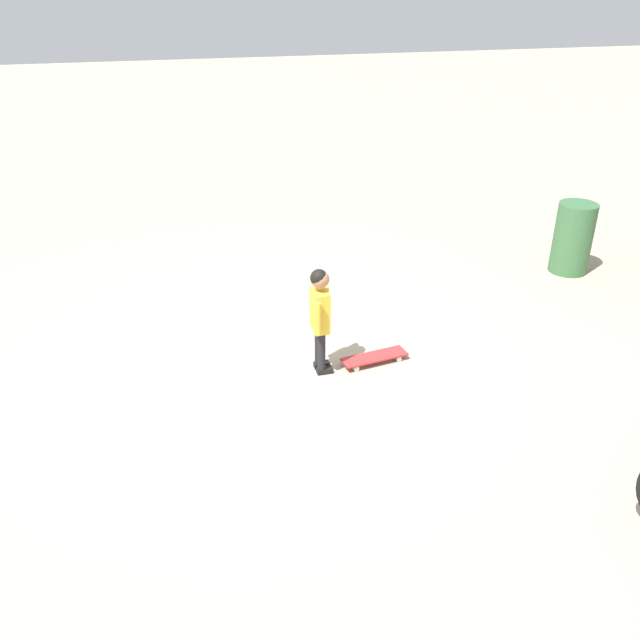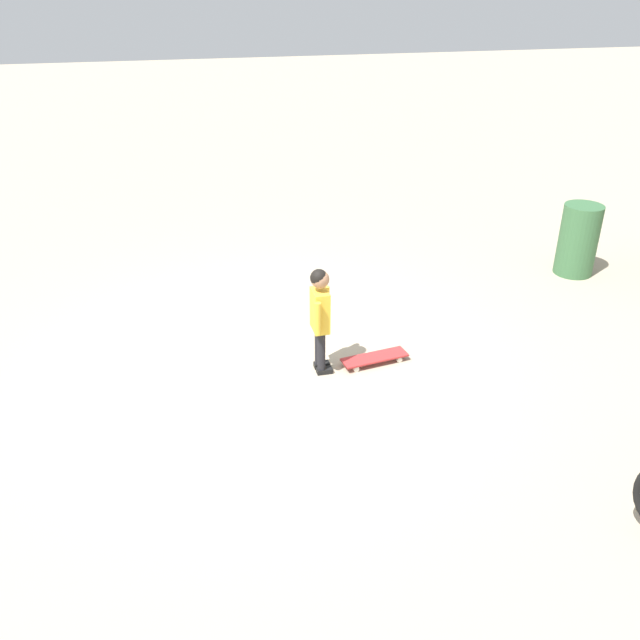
{
  "view_description": "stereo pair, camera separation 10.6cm",
  "coord_description": "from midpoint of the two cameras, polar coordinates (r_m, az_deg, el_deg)",
  "views": [
    {
      "loc": [
        5.61,
        -0.96,
        3.44
      ],
      "look_at": [
        0.35,
        0.41,
        0.55
      ],
      "focal_mm": 37.25,
      "sensor_mm": 36.0,
      "label": 1
    },
    {
      "loc": [
        5.64,
        -0.86,
        3.44
      ],
      "look_at": [
        0.35,
        0.41,
        0.55
      ],
      "focal_mm": 37.25,
      "sensor_mm": 36.0,
      "label": 2
    }
  ],
  "objects": [
    {
      "name": "ground_plane",
      "position": [
        6.65,
        -3.71,
        -3.18
      ],
      "size": [
        50.0,
        50.0,
        0.0
      ],
      "primitive_type": "plane",
      "color": "tan"
    },
    {
      "name": "child_person",
      "position": [
        6.1,
        0.51,
        0.88
      ],
      "size": [
        0.37,
        0.22,
        1.06
      ],
      "color": "black",
      "rests_on": "ground"
    },
    {
      "name": "skateboard",
      "position": [
        6.54,
        5.18,
        -3.25
      ],
      "size": [
        0.29,
        0.69,
        0.07
      ],
      "color": "#B22D2D",
      "rests_on": "ground"
    },
    {
      "name": "trash_bin",
      "position": [
        8.93,
        21.62,
        6.42
      ],
      "size": [
        0.48,
        0.48,
        0.89
      ],
      "primitive_type": "cylinder",
      "color": "#38663D",
      "rests_on": "ground"
    }
  ]
}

